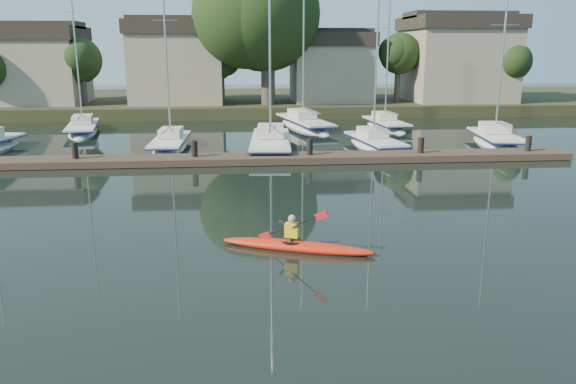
{
  "coord_description": "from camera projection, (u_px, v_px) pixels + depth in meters",
  "views": [
    {
      "loc": [
        -0.76,
        -14.91,
        5.79
      ],
      "look_at": [
        0.86,
        2.95,
        1.2
      ],
      "focal_mm": 35.0,
      "sensor_mm": 36.0,
      "label": 1
    }
  ],
  "objects": [
    {
      "name": "sailboat_5",
      "position": [
        83.0,
        134.0,
        40.22
      ],
      "size": [
        3.44,
        8.79,
        14.19
      ],
      "rotation": [
        0.0,
        0.0,
        0.17
      ],
      "color": "silver",
      "rests_on": "ground"
    },
    {
      "name": "sailboat_1",
      "position": [
        171.0,
        150.0,
        33.96
      ],
      "size": [
        2.13,
        7.85,
        12.75
      ],
      "rotation": [
        0.0,
        0.0,
        -0.03
      ],
      "color": "silver",
      "rests_on": "ground"
    },
    {
      "name": "kayak",
      "position": [
        296.0,
        244.0,
        16.61
      ],
      "size": [
        4.61,
        2.2,
        1.5
      ],
      "rotation": [
        0.0,
        0.0,
        -0.35
      ],
      "color": "red",
      "rests_on": "ground"
    },
    {
      "name": "sailboat_6",
      "position": [
        304.0,
        130.0,
        42.74
      ],
      "size": [
        4.22,
        10.7,
        16.66
      ],
      "rotation": [
        0.0,
        0.0,
        0.2
      ],
      "color": "silver",
      "rests_on": "ground"
    },
    {
      "name": "sailboat_3",
      "position": [
        374.0,
        150.0,
        34.09
      ],
      "size": [
        2.94,
        7.67,
        12.05
      ],
      "rotation": [
        0.0,
        0.0,
        0.13
      ],
      "color": "silver",
      "rests_on": "ground"
    },
    {
      "name": "ground",
      "position": [
        267.0,
        259.0,
        15.89
      ],
      "size": [
        160.0,
        160.0,
        0.0
      ],
      "primitive_type": "plane",
      "color": "black",
      "rests_on": "ground"
    },
    {
      "name": "sailboat_7",
      "position": [
        385.0,
        130.0,
        42.39
      ],
      "size": [
        2.56,
        7.65,
        12.13
      ],
      "rotation": [
        0.0,
        0.0,
        0.08
      ],
      "color": "silver",
      "rests_on": "ground"
    },
    {
      "name": "dock",
      "position": [
        253.0,
        159.0,
        29.35
      ],
      "size": [
        34.0,
        2.0,
        1.8
      ],
      "color": "#483429",
      "rests_on": "ground"
    },
    {
      "name": "sailboat_4",
      "position": [
        495.0,
        147.0,
        35.25
      ],
      "size": [
        3.24,
        7.62,
        12.55
      ],
      "rotation": [
        0.0,
        0.0,
        -0.14
      ],
      "color": "silver",
      "rests_on": "ground"
    },
    {
      "name": "shore",
      "position": [
        261.0,
        76.0,
        54.1
      ],
      "size": [
        90.0,
        25.25,
        12.75
      ],
      "color": "#25341A",
      "rests_on": "ground"
    },
    {
      "name": "sailboat_2",
      "position": [
        271.0,
        153.0,
        33.36
      ],
      "size": [
        3.03,
        10.13,
        16.54
      ],
      "rotation": [
        0.0,
        0.0,
        -0.07
      ],
      "color": "silver",
      "rests_on": "ground"
    }
  ]
}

